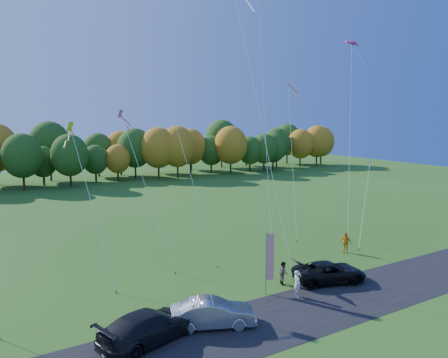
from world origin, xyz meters
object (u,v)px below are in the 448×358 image
silver_sedan (213,313)px  feather_flag (269,256)px  black_suv (329,272)px  person_east (345,242)px

silver_sedan → feather_flag: size_ratio=1.13×
black_suv → feather_flag: bearing=101.9°
black_suv → person_east: size_ratio=2.92×
black_suv → feather_flag: size_ratio=1.23×
black_suv → silver_sedan: silver_sedan is taller
person_east → feather_flag: size_ratio=0.42×
person_east → silver_sedan: bearing=-100.1°
black_suv → silver_sedan: (-10.61, -1.54, 0.06)m
silver_sedan → feather_flag: feather_flag is taller
silver_sedan → person_east: bearing=-48.3°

